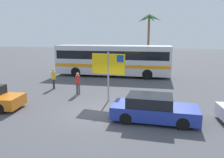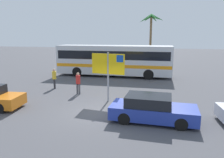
% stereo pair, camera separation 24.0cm
% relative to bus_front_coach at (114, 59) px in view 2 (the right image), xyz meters
% --- Properties ---
extents(ground, '(120.00, 120.00, 0.00)m').
position_rel_bus_front_coach_xyz_m(ground, '(1.53, -11.00, -1.78)').
color(ground, '#4C4C51').
extents(bus_front_coach, '(11.75, 2.71, 3.17)m').
position_rel_bus_front_coach_xyz_m(bus_front_coach, '(0.00, 0.00, 0.00)').
color(bus_front_coach, silver).
rests_on(bus_front_coach, ground).
extents(ferry_sign, '(2.19, 0.36, 3.20)m').
position_rel_bus_front_coach_xyz_m(ferry_sign, '(1.49, -8.89, 0.54)').
color(ferry_sign, gray).
rests_on(ferry_sign, ground).
extents(car_blue, '(4.32, 1.94, 1.32)m').
position_rel_bus_front_coach_xyz_m(car_blue, '(4.36, -11.72, -1.15)').
color(car_blue, '#23389E').
rests_on(car_blue, ground).
extents(pedestrian_by_bus, '(0.32, 0.32, 1.61)m').
position_rel_bus_front_coach_xyz_m(pedestrian_by_bus, '(-1.08, -7.66, -0.84)').
color(pedestrian_by_bus, '#4C4C51').
rests_on(pedestrian_by_bus, ground).
extents(pedestrian_crossing_lot, '(0.32, 0.32, 1.61)m').
position_rel_bus_front_coach_xyz_m(pedestrian_crossing_lot, '(-3.57, -6.45, -0.84)').
color(pedestrian_crossing_lot, '#2D2D33').
rests_on(pedestrian_crossing_lot, ground).
extents(palm_tree_seaside, '(3.50, 3.45, 7.15)m').
position_rel_bus_front_coach_xyz_m(palm_tree_seaside, '(3.23, 10.36, 4.02)').
color(palm_tree_seaside, brown).
rests_on(palm_tree_seaside, ground).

